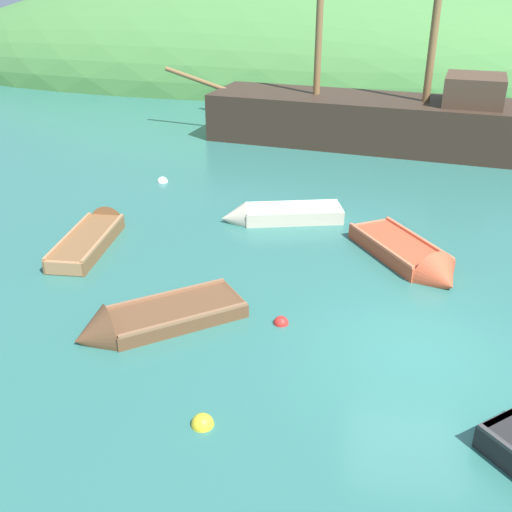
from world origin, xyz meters
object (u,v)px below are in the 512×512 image
(rowboat_outer_left, at_px, (412,260))
(rowboat_portside, at_px, (277,217))
(buoy_white, at_px, (163,182))
(buoy_yellow, at_px, (203,425))
(rowboat_near_dock, at_px, (95,236))
(buoy_red, at_px, (281,323))
(sailing_ship, at_px, (376,127))
(rowboat_center, at_px, (145,324))

(rowboat_outer_left, bearing_deg, rowboat_portside, -153.07)
(buoy_white, distance_m, buoy_yellow, 12.49)
(rowboat_near_dock, distance_m, buoy_red, 6.53)
(buoy_white, bearing_deg, rowboat_near_dock, -94.07)
(sailing_ship, relative_size, buoy_yellow, 42.41)
(rowboat_near_dock, bearing_deg, rowboat_center, -147.55)
(sailing_ship, height_order, rowboat_near_dock, sailing_ship)
(sailing_ship, xyz_separation_m, buoy_yellow, (-3.07, -17.81, -0.75))
(sailing_ship, bearing_deg, rowboat_near_dock, 65.26)
(buoy_red, bearing_deg, buoy_yellow, -105.29)
(sailing_ship, distance_m, rowboat_near_dock, 13.55)
(sailing_ship, relative_size, rowboat_center, 4.53)
(buoy_red, xyz_separation_m, buoy_yellow, (-0.90, -3.28, 0.00))
(rowboat_near_dock, bearing_deg, buoy_red, -123.77)
(buoy_yellow, bearing_deg, sailing_ship, 80.23)
(sailing_ship, height_order, buoy_red, sailing_ship)
(sailing_ship, distance_m, rowboat_portside, 9.45)
(rowboat_center, relative_size, rowboat_near_dock, 0.92)
(rowboat_outer_left, height_order, buoy_red, rowboat_outer_left)
(rowboat_near_dock, xyz_separation_m, buoy_white, (0.36, 5.02, -0.12))
(rowboat_center, relative_size, buoy_red, 11.07)
(rowboat_outer_left, relative_size, rowboat_portside, 1.02)
(sailing_ship, xyz_separation_m, rowboat_portside, (-2.97, -8.95, -0.61))
(rowboat_portside, bearing_deg, rowboat_outer_left, 134.61)
(buoy_red, height_order, buoy_yellow, buoy_yellow)
(sailing_ship, relative_size, rowboat_portside, 4.45)
(rowboat_portside, distance_m, buoy_red, 5.63)
(rowboat_portside, bearing_deg, sailing_ship, -122.41)
(rowboat_near_dock, bearing_deg, sailing_ship, -37.13)
(rowboat_outer_left, bearing_deg, rowboat_near_dock, -122.52)
(buoy_white, bearing_deg, sailing_ship, 39.51)
(rowboat_portside, bearing_deg, buoy_white, -47.05)
(rowboat_portside, distance_m, buoy_yellow, 8.86)
(rowboat_near_dock, relative_size, buoy_red, 11.99)
(sailing_ship, height_order, rowboat_center, sailing_ship)
(rowboat_center, relative_size, rowboat_outer_left, 0.96)
(rowboat_portside, relative_size, buoy_white, 9.68)
(sailing_ship, xyz_separation_m, rowboat_center, (-4.95, -15.13, -0.66))
(rowboat_near_dock, xyz_separation_m, buoy_yellow, (4.67, -6.70, -0.12))
(rowboat_near_dock, distance_m, rowboat_outer_left, 8.51)
(rowboat_center, bearing_deg, rowboat_portside, -144.25)
(buoy_white, bearing_deg, rowboat_portside, -33.01)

